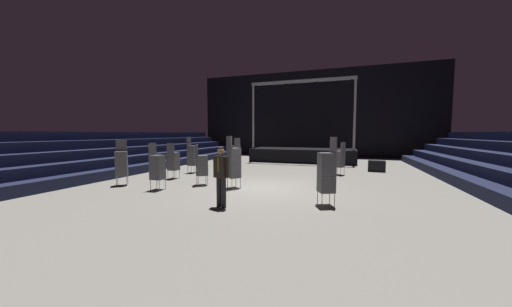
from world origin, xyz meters
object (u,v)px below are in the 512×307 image
chair_stack_front_right (192,155)px  chair_stack_mid_left (202,165)px  man_with_tie (221,173)px  chair_stack_aisle_left (122,163)px  stage_riser (303,154)px  chair_stack_front_left (173,161)px  chair_stack_mid_right (157,166)px  chair_stack_rear_left (234,162)px  equipment_road_case (377,166)px  chair_stack_mid_centre (339,158)px  chair_stack_rear_centre (327,172)px  chair_stack_rear_right (236,153)px

chair_stack_front_right → chair_stack_mid_left: chair_stack_front_right is taller
man_with_tie → chair_stack_aisle_left: chair_stack_aisle_left is taller
stage_riser → man_with_tie: size_ratio=4.30×
chair_stack_front_left → chair_stack_mid_right: 2.48m
chair_stack_rear_left → chair_stack_aisle_left: size_ratio=1.09×
chair_stack_front_left → chair_stack_aisle_left: 2.29m
equipment_road_case → chair_stack_mid_left: bearing=-138.1°
chair_stack_mid_right → chair_stack_mid_left: bearing=136.7°
chair_stack_mid_right → chair_stack_aisle_left: bearing=-100.5°
stage_riser → chair_stack_front_right: size_ratio=3.91×
chair_stack_mid_centre → chair_stack_mid_left: bearing=158.4°
chair_stack_front_right → chair_stack_rear_centre: 8.52m
chair_stack_rear_left → chair_stack_rear_centre: same height
chair_stack_rear_centre → chair_stack_aisle_left: bearing=62.7°
chair_stack_mid_centre → chair_stack_rear_centre: 6.15m
chair_stack_mid_left → chair_stack_aisle_left: 3.30m
chair_stack_front_right → chair_stack_rear_left: (3.75, -2.85, 0.04)m
stage_riser → chair_stack_rear_left: 10.55m
stage_riser → equipment_road_case: bearing=-38.6°
chair_stack_front_left → chair_stack_rear_left: bearing=-16.0°
man_with_tie → chair_stack_rear_right: size_ratio=0.95×
chair_stack_aisle_left → equipment_road_case: bearing=176.3°
man_with_tie → chair_stack_rear_centre: 3.13m
chair_stack_rear_left → chair_stack_rear_centre: 3.90m
chair_stack_rear_left → chair_stack_rear_right: 5.80m
chair_stack_mid_centre → equipment_road_case: size_ratio=1.90×
chair_stack_rear_right → chair_stack_rear_centre: (5.90, -6.73, 0.08)m
chair_stack_rear_left → chair_stack_aisle_left: bearing=-129.2°
chair_stack_front_left → chair_stack_mid_left: size_ratio=1.00×
chair_stack_mid_right → chair_stack_rear_right: bearing=172.6°
stage_riser → chair_stack_mid_right: 12.34m
chair_stack_rear_centre → man_with_tie: bearing=87.8°
chair_stack_front_right → equipment_road_case: bearing=106.2°
chair_stack_aisle_left → chair_stack_rear_right: bearing=-150.3°
chair_stack_aisle_left → equipment_road_case: size_ratio=2.09×
chair_stack_mid_left → chair_stack_rear_right: (-0.76, 5.26, 0.08)m
man_with_tie → chair_stack_mid_centre: size_ratio=1.05×
chair_stack_mid_right → equipment_road_case: chair_stack_mid_right is taller
chair_stack_front_left → chair_stack_front_right: chair_stack_front_right is taller
man_with_tie → chair_stack_rear_centre: size_ratio=0.87×
chair_stack_rear_left → chair_stack_rear_centre: (3.65, -1.38, 0.00)m
man_with_tie → equipment_road_case: man_with_tie is taller
man_with_tie → chair_stack_rear_left: chair_stack_rear_left is taller
chair_stack_rear_left → equipment_road_case: chair_stack_rear_left is taller
chair_stack_front_right → chair_stack_mid_centre: 7.87m
chair_stack_front_right → equipment_road_case: size_ratio=2.18×
chair_stack_front_right → chair_stack_mid_centre: chair_stack_front_right is taller
chair_stack_front_right → chair_stack_mid_centre: size_ratio=1.15×
man_with_tie → stage_riser: bearing=-74.3°
chair_stack_front_left → chair_stack_rear_left: size_ratio=0.83×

